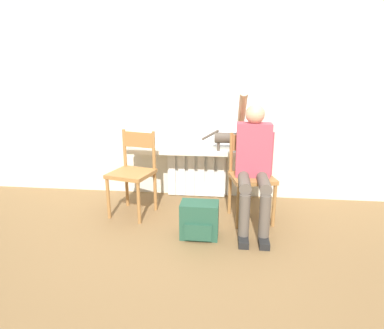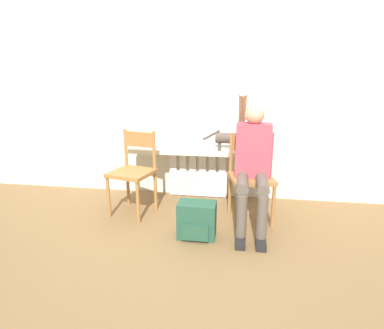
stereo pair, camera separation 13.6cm
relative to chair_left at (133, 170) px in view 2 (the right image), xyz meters
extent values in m
plane|color=brown|center=(0.62, -0.55, -0.48)|extent=(12.00, 12.00, 0.00)
cube|color=beige|center=(0.62, 0.68, 0.87)|extent=(7.00, 0.06, 2.70)
cube|color=silver|center=(0.62, 0.61, -0.18)|extent=(0.72, 0.05, 0.59)
cube|color=silver|center=(0.32, 0.57, -0.18)|extent=(0.08, 0.03, 0.56)
cube|color=silver|center=(0.44, 0.57, -0.18)|extent=(0.08, 0.03, 0.56)
cube|color=silver|center=(0.56, 0.57, -0.18)|extent=(0.08, 0.03, 0.56)
cube|color=silver|center=(0.68, 0.57, -0.18)|extent=(0.08, 0.03, 0.56)
cube|color=silver|center=(0.80, 0.57, -0.18)|extent=(0.08, 0.03, 0.56)
cube|color=silver|center=(0.92, 0.57, -0.18)|extent=(0.08, 0.03, 0.56)
cube|color=beige|center=(0.62, 0.48, 0.13)|extent=(1.58, 0.33, 0.05)
cube|color=white|center=(0.62, 0.64, 0.83)|extent=(1.52, 0.01, 1.35)
cube|color=#9E6B38|center=(-0.01, -0.04, -0.02)|extent=(0.50, 0.50, 0.04)
cylinder|color=#9E6B38|center=(-0.23, -0.17, -0.26)|extent=(0.04, 0.04, 0.44)
cylinder|color=#9E6B38|center=(0.12, -0.26, -0.26)|extent=(0.04, 0.04, 0.44)
cylinder|color=#9E6B38|center=(-0.14, 0.18, -0.26)|extent=(0.04, 0.04, 0.44)
cylinder|color=#9E6B38|center=(0.21, 0.09, -0.26)|extent=(0.04, 0.04, 0.44)
cylinder|color=#9E6B38|center=(-0.14, 0.18, 0.21)|extent=(0.04, 0.04, 0.42)
cylinder|color=#9E6B38|center=(0.21, 0.09, 0.21)|extent=(0.04, 0.04, 0.42)
cube|color=#9E6B38|center=(0.03, 0.14, 0.32)|extent=(0.37, 0.11, 0.17)
cube|color=#9E6B38|center=(1.25, -0.04, -0.02)|extent=(0.50, 0.50, 0.04)
cylinder|color=#9E6B38|center=(1.12, -0.26, -0.26)|extent=(0.04, 0.04, 0.44)
cylinder|color=#9E6B38|center=(1.47, -0.18, -0.26)|extent=(0.04, 0.04, 0.44)
cylinder|color=#9E6B38|center=(1.04, 0.10, -0.26)|extent=(0.04, 0.04, 0.44)
cylinder|color=#9E6B38|center=(1.39, 0.18, -0.26)|extent=(0.04, 0.04, 0.44)
cylinder|color=#9E6B38|center=(1.04, 0.10, 0.21)|extent=(0.04, 0.04, 0.42)
cylinder|color=#9E6B38|center=(1.39, 0.18, 0.21)|extent=(0.04, 0.04, 0.42)
cube|color=#9E6B38|center=(1.21, 0.14, 0.32)|extent=(0.37, 0.11, 0.17)
cylinder|color=brown|center=(1.16, -0.26, 0.02)|extent=(0.11, 0.49, 0.11)
cylinder|color=brown|center=(1.34, -0.26, 0.02)|extent=(0.11, 0.49, 0.11)
cylinder|color=brown|center=(1.16, -0.51, -0.25)|extent=(0.10, 0.10, 0.45)
cylinder|color=brown|center=(1.34, -0.51, -0.25)|extent=(0.10, 0.10, 0.45)
cube|color=black|center=(1.16, -0.57, -0.45)|extent=(0.09, 0.20, 0.06)
cube|color=black|center=(1.34, -0.57, -0.45)|extent=(0.09, 0.20, 0.06)
cube|color=#B74251|center=(1.25, -0.02, 0.27)|extent=(0.34, 0.20, 0.54)
sphere|color=tan|center=(1.25, -0.02, 0.63)|extent=(0.19, 0.19, 0.19)
cylinder|color=tan|center=(1.14, 0.12, 0.68)|extent=(0.08, 0.50, 0.38)
cylinder|color=#B74251|center=(1.41, -0.06, 0.24)|extent=(0.08, 0.08, 0.43)
cylinder|color=#4C4238|center=(1.00, 0.42, 0.30)|extent=(0.31, 0.12, 0.12)
sphere|color=#4C4238|center=(1.19, 0.42, 0.32)|extent=(0.10, 0.10, 0.10)
cone|color=#4C4238|center=(1.19, 0.40, 0.37)|extent=(0.03, 0.03, 0.03)
cone|color=#4C4238|center=(1.19, 0.44, 0.37)|extent=(0.03, 0.03, 0.03)
cylinder|color=#4C4238|center=(1.11, 0.39, 0.20)|extent=(0.03, 0.03, 0.09)
cylinder|color=#4C4238|center=(1.11, 0.45, 0.20)|extent=(0.03, 0.03, 0.09)
cylinder|color=#4C4238|center=(0.89, 0.39, 0.20)|extent=(0.03, 0.03, 0.09)
cylinder|color=#4C4238|center=(0.89, 0.45, 0.20)|extent=(0.03, 0.03, 0.09)
cylinder|color=#4C4238|center=(0.80, 0.42, 0.33)|extent=(0.20, 0.03, 0.14)
cube|color=#234C38|center=(0.76, -0.47, -0.31)|extent=(0.35, 0.22, 0.34)
cube|color=#234C38|center=(0.76, -0.59, -0.38)|extent=(0.25, 0.03, 0.15)
camera|label=1|loc=(1.00, -3.20, 0.98)|focal=30.00mm
camera|label=2|loc=(1.13, -3.18, 0.98)|focal=30.00mm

